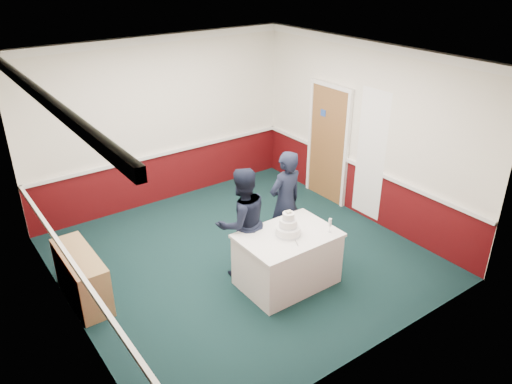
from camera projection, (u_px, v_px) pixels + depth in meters
ground at (242, 257)px, 7.65m from camera, size 5.00×5.00×0.00m
room_shell at (221, 124)px, 7.28m from camera, size 5.00×5.00×3.00m
sideboard at (82, 277)px, 6.61m from camera, size 0.41×1.20×0.70m
cake_table at (287, 259)px, 6.90m from camera, size 1.32×0.92×0.79m
wedding_cake at (288, 227)px, 6.69m from camera, size 0.35×0.35×0.36m
cake_knife at (296, 241)px, 6.57m from camera, size 0.11×0.21×0.00m
champagne_flute at (330, 223)px, 6.73m from camera, size 0.05×0.05×0.21m
person_man at (242, 223)px, 6.97m from camera, size 0.85×0.69×1.63m
person_woman at (285, 203)px, 7.49m from camera, size 0.63×0.43×1.65m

